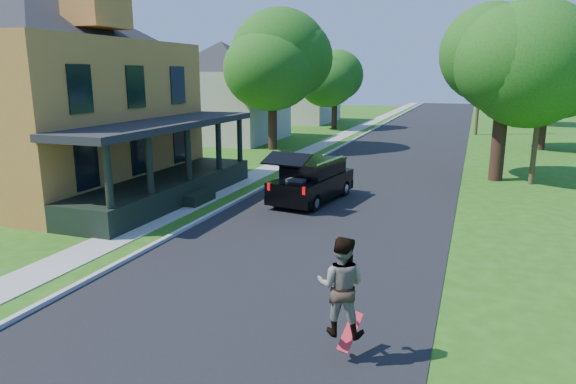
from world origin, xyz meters
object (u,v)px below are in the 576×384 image
(black_suv, at_px, (312,181))
(tree_right_near, at_px, (506,51))
(skateboarder, at_px, (341,286))
(utility_pole_near, at_px, (540,97))

(black_suv, distance_m, tree_right_near, 10.99)
(skateboarder, height_order, utility_pole_near, utility_pole_near)
(black_suv, relative_size, tree_right_near, 0.54)
(black_suv, bearing_deg, skateboarder, -61.54)
(black_suv, height_order, skateboarder, skateboarder)
(utility_pole_near, bearing_deg, tree_right_near, 154.42)
(black_suv, distance_m, skateboarder, 11.51)
(black_suv, xyz_separation_m, skateboarder, (3.90, -10.81, 0.57))
(skateboarder, xyz_separation_m, tree_right_near, (2.98, 17.74, 4.47))
(black_suv, distance_m, utility_pole_near, 11.05)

